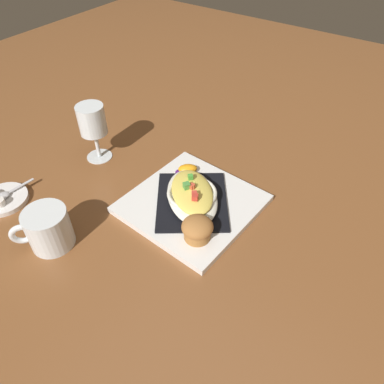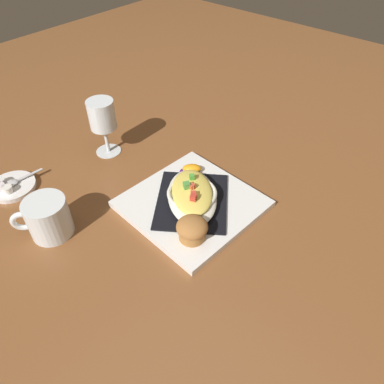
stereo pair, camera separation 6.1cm
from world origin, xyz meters
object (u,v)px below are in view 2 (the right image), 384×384
square_plate (192,204)px  creamer_cup_2 (8,189)px  gratin_dish (192,194)px  creamer_saucer (12,187)px  creamer_cup_0 (1,181)px  coffee_mug (48,219)px  stemmed_glass (102,118)px  muffin (192,229)px  spoon (13,182)px  creamer_cup_1 (0,187)px  orange_garnish (191,170)px

square_plate → creamer_cup_2: size_ratio=11.46×
gratin_dish → creamer_cup_2: 0.44m
square_plate → creamer_saucer: size_ratio=2.46×
square_plate → creamer_cup_0: size_ratio=11.46×
coffee_mug → stemmed_glass: bearing=-153.1°
muffin → creamer_saucer: bearing=-70.4°
spoon → creamer_cup_1: creamer_cup_1 is taller
gratin_dish → creamer_cup_1: (0.27, -0.38, -0.02)m
creamer_cup_1 → creamer_cup_2: bearing=109.6°
gratin_dish → muffin: bearing=40.7°
muffin → spoon: bearing=-70.9°
spoon → orange_garnish: bearing=135.8°
square_plate → spoon: (0.24, -0.38, 0.01)m
gratin_dish → coffee_mug: size_ratio=1.94×
creamer_saucer → creamer_cup_1: creamer_cup_1 is taller
gratin_dish → orange_garnish: 0.11m
orange_garnish → spoon: size_ratio=0.62×
creamer_saucer → gratin_dish: bearing=122.6°
square_plate → muffin: bearing=40.7°
creamer_saucer → creamer_cup_1: bearing=-6.2°
gratin_dish → coffee_mug: bearing=-34.8°
muffin → creamer_cup_0: 0.50m
square_plate → orange_garnish: (-0.08, -0.07, 0.02)m
coffee_mug → creamer_saucer: size_ratio=0.98×
creamer_cup_2 → gratin_dish: bearing=125.8°
stemmed_glass → creamer_cup_1: bearing=-12.7°
square_plate → orange_garnish: size_ratio=4.43×
creamer_cup_2 → square_plate: bearing=125.8°
creamer_saucer → muffin: bearing=109.6°
spoon → creamer_saucer: bearing=-6.2°
orange_garnish → creamer_cup_0: bearing=-44.5°
coffee_mug → creamer_cup_2: coffee_mug is taller
square_plate → orange_garnish: bearing=-138.2°
square_plate → creamer_cup_2: 0.44m
gratin_dish → stemmed_glass: (-0.01, -0.32, 0.07)m
muffin → square_plate: bearing=-139.3°
stemmed_glass → creamer_cup_2: bearing=-8.8°
orange_garnish → creamer_saucer: orange_garnish is taller
orange_garnish → stemmed_glass: size_ratio=0.40×
gratin_dish → creamer_cup_1: gratin_dish is taller
coffee_mug → gratin_dish: bearing=145.2°
square_plate → spoon: 0.44m
spoon → stemmed_glass: bearing=166.5°
muffin → creamer_cup_1: muffin is taller
gratin_dish → creamer_cup_0: (0.25, -0.40, -0.02)m
gratin_dish → orange_garnish: size_ratio=3.41×
spoon → creamer_cup_0: (0.02, -0.02, 0.00)m
orange_garnish → creamer_cup_0: (0.33, -0.33, -0.00)m
coffee_mug → creamer_cup_1: 0.20m
creamer_cup_2 → creamer_cup_0: bearing=-96.2°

